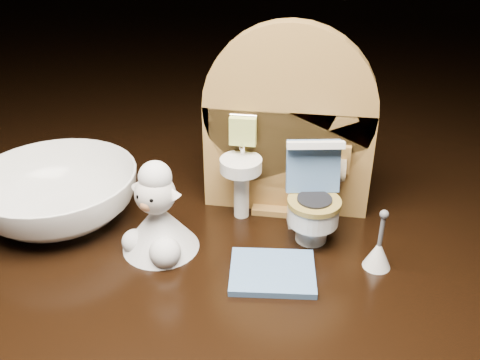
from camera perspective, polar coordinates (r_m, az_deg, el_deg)
name	(u,v)px	position (r m, az deg, el deg)	size (l,w,h in m)	color
backdrop_panel	(287,134)	(0.41, 5.01, 4.94)	(0.13, 0.05, 0.15)	#A5773A
toy_toilet	(312,202)	(0.40, 7.68, -2.36)	(0.04, 0.05, 0.08)	white
bath_mat	(272,272)	(0.37, 3.48, -9.78)	(0.06, 0.05, 0.00)	#4D73A5
toilet_brush	(378,252)	(0.38, 14.53, -7.45)	(0.02, 0.02, 0.05)	white
plush_lamb	(158,220)	(0.38, -8.76, -4.23)	(0.06, 0.06, 0.07)	silver
ceramic_bowl	(58,195)	(0.44, -18.86, -1.53)	(0.12, 0.12, 0.04)	white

